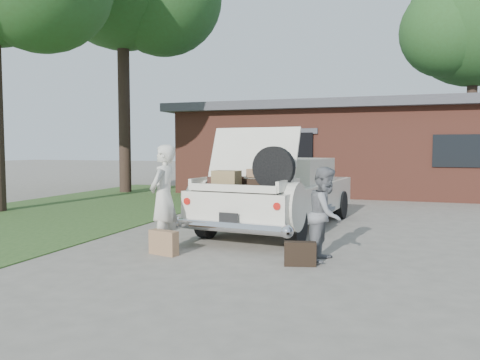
% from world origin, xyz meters
% --- Properties ---
extents(ground, '(90.00, 90.00, 0.00)m').
position_xyz_m(ground, '(0.00, 0.00, 0.00)').
color(ground, gray).
rests_on(ground, ground).
extents(grass_strip, '(6.00, 16.00, 0.02)m').
position_xyz_m(grass_strip, '(-5.50, 3.00, 0.01)').
color(grass_strip, '#2D4C1E').
rests_on(grass_strip, ground).
extents(house, '(12.80, 7.80, 3.30)m').
position_xyz_m(house, '(0.98, 11.47, 1.67)').
color(house, brown).
rests_on(house, ground).
extents(tree_right, '(6.62, 5.76, 10.17)m').
position_xyz_m(tree_right, '(5.97, 15.57, 6.97)').
color(tree_right, '#38281E').
rests_on(tree_right, ground).
extents(sedan, '(2.53, 5.33, 2.07)m').
position_xyz_m(sedan, '(0.44, 2.04, 0.76)').
color(sedan, silver).
rests_on(sedan, ground).
extents(woman_left, '(0.43, 0.64, 1.75)m').
position_xyz_m(woman_left, '(-0.91, -0.68, 0.88)').
color(woman_left, beige).
rests_on(woman_left, ground).
extents(woman_right, '(0.65, 0.77, 1.42)m').
position_xyz_m(woman_right, '(1.76, -0.60, 0.71)').
color(woman_right, slate).
rests_on(woman_right, ground).
extents(suitcase_left, '(0.53, 0.28, 0.39)m').
position_xyz_m(suitcase_left, '(-0.73, -1.04, 0.19)').
color(suitcase_left, '#976F4C').
rests_on(suitcase_left, ground).
extents(suitcase_right, '(0.48, 0.25, 0.35)m').
position_xyz_m(suitcase_right, '(1.46, -1.05, 0.18)').
color(suitcase_right, black).
rests_on(suitcase_right, ground).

